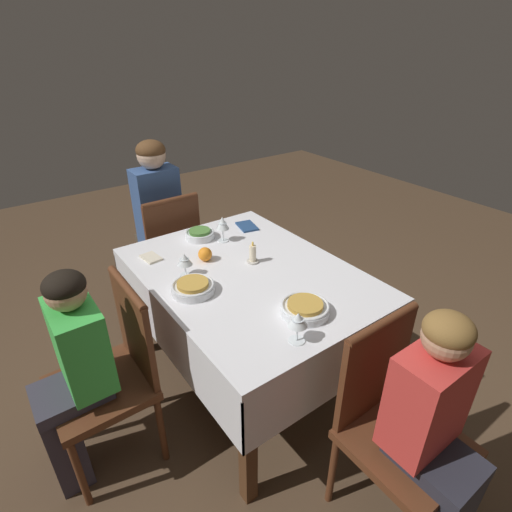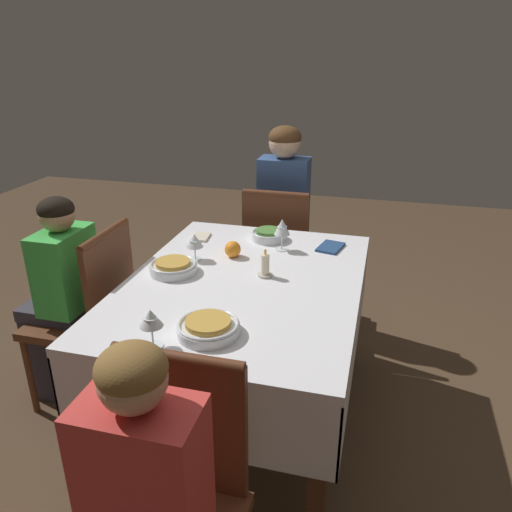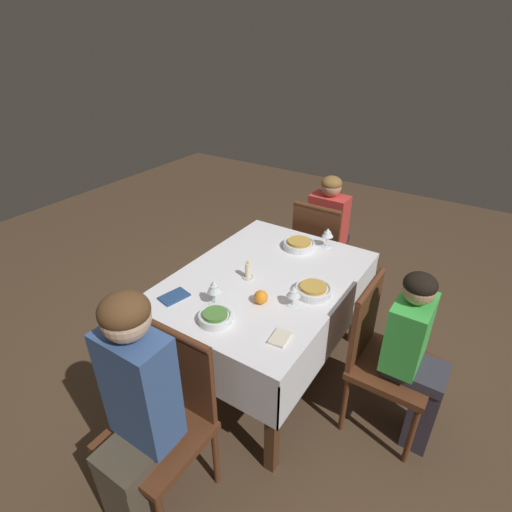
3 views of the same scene
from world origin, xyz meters
The scene contains 18 objects.
ground_plane centered at (0.00, 0.00, 0.00)m, with size 8.00×8.00×0.00m, color #4C3826.
dining_table centered at (0.00, 0.00, 0.66)m, with size 1.34×0.99×0.76m.
chair_east centered at (0.94, 0.04, 0.51)m, with size 0.43×0.43×0.93m.
chair_west centered at (-0.94, -0.05, 0.51)m, with size 0.43×0.43×0.93m.
chair_north centered at (-0.02, 0.76, 0.51)m, with size 0.43×0.43×0.93m.
person_adult_denim centered at (1.09, 0.04, 0.71)m, with size 0.34×0.30×1.26m.
person_child_red centered at (-1.10, -0.05, 0.60)m, with size 0.33×0.30×1.09m.
person_child_green centered at (-0.02, 0.93, 0.59)m, with size 0.30×0.33×1.07m.
bowl_east centered at (0.50, 0.01, 0.78)m, with size 0.18×0.18×0.06m.
wine_glass_east centered at (0.38, -0.08, 0.87)m, with size 0.08×0.08×0.16m.
bowl_west centered at (-0.45, 0.00, 0.78)m, with size 0.22×0.22×0.06m.
wine_glass_west centered at (-0.57, 0.15, 0.86)m, with size 0.08×0.08×0.14m.
bowl_north centered at (0.00, 0.32, 0.78)m, with size 0.21×0.21×0.06m.
wine_glass_north centered at (0.16, 0.28, 0.85)m, with size 0.08×0.08×0.13m.
candle_centerpiece centered at (0.07, -0.08, 0.80)m, with size 0.07×0.07×0.13m.
orange_fruit centered at (0.24, 0.12, 0.79)m, with size 0.08×0.08×0.08m, color orange.
napkin_red_folded centered at (0.46, -0.32, 0.76)m, with size 0.18×0.14×0.01m.
napkin_spare_side centered at (0.43, 0.36, 0.76)m, with size 0.13×0.09×0.01m.
Camera 1 is at (-1.49, 1.03, 1.85)m, focal length 28.00 mm.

